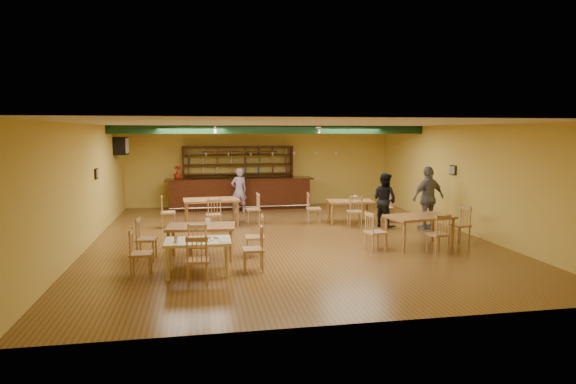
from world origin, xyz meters
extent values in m
plane|color=brown|center=(0.00, 0.00, 0.00)|extent=(12.00, 12.00, 0.00)
cube|color=black|center=(0.00, 2.80, 2.87)|extent=(10.00, 0.30, 0.25)
cube|color=white|center=(-1.80, 3.40, 2.94)|extent=(0.05, 2.50, 0.05)
cube|color=white|center=(1.40, 3.40, 2.94)|extent=(0.05, 2.50, 0.05)
cube|color=white|center=(-4.80, 4.20, 2.35)|extent=(0.34, 0.70, 0.48)
cube|color=black|center=(-4.97, 1.00, 1.70)|extent=(0.04, 0.34, 0.28)
cube|color=black|center=(4.97, 0.50, 1.70)|extent=(0.04, 0.34, 0.28)
cube|color=black|center=(-0.85, 5.15, 0.56)|extent=(5.33, 0.85, 1.13)
cube|color=black|center=(-0.85, 5.78, 1.14)|extent=(4.12, 0.40, 2.28)
imported|color=#A6190F|center=(-3.06, 5.15, 1.37)|extent=(0.34, 0.34, 0.47)
cube|color=olive|center=(-1.96, 2.05, 0.41)|extent=(1.69, 1.09, 0.81)
cube|color=olive|center=(2.29, 1.80, 0.35)|extent=(1.46, 0.97, 0.69)
cube|color=olive|center=(-2.28, -1.78, 0.37)|extent=(1.56, 1.02, 0.74)
cube|color=olive|center=(2.97, -1.61, 0.39)|extent=(1.70, 1.20, 0.78)
cube|color=beige|center=(-2.34, -3.02, 0.34)|extent=(1.30, 0.85, 0.69)
cylinder|color=silver|center=(-2.25, -3.02, 0.69)|extent=(0.44, 0.44, 0.01)
cylinder|color=#EAE5C6|center=(-2.75, -3.15, 0.74)|extent=(0.08, 0.08, 0.11)
cube|color=white|center=(-2.02, -2.83, 0.70)|extent=(0.23, 0.19, 0.03)
cube|color=silver|center=(-2.11, -2.97, 0.70)|extent=(0.33, 0.14, 0.00)
cylinder|color=white|center=(-1.84, -3.20, 0.69)|extent=(0.22, 0.22, 0.01)
imported|color=purple|center=(-0.95, 4.33, 0.78)|extent=(0.64, 0.50, 1.56)
imported|color=black|center=(3.09, 1.00, 0.80)|extent=(0.92, 0.98, 1.61)
imported|color=slate|center=(4.17, 0.39, 0.91)|extent=(1.15, 0.70, 1.83)
camera|label=1|loc=(-2.27, -12.61, 2.79)|focal=30.55mm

